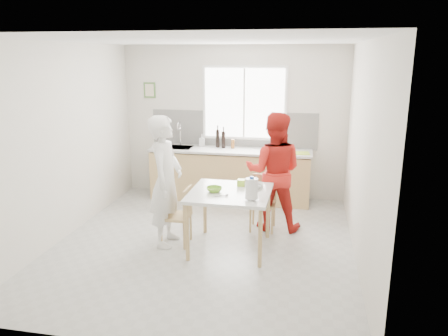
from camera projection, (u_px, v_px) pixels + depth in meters
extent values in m
plane|color=#B7B7B2|center=(204.00, 243.00, 6.03)|extent=(4.50, 4.50, 0.00)
plane|color=silver|center=(233.00, 122.00, 7.82)|extent=(4.00, 0.00, 4.00)
plane|color=silver|center=(137.00, 204.00, 3.55)|extent=(4.00, 0.00, 4.00)
plane|color=silver|center=(64.00, 142.00, 6.06)|extent=(0.00, 4.50, 4.50)
plane|color=silver|center=(363.00, 155.00, 5.31)|extent=(0.00, 4.50, 4.50)
plane|color=white|center=(202.00, 40.00, 5.35)|extent=(4.50, 4.50, 0.00)
cube|color=white|center=(244.00, 103.00, 7.68)|extent=(1.50, 0.03, 1.30)
cube|color=white|center=(244.00, 103.00, 7.66)|extent=(1.40, 0.02, 1.20)
cube|color=white|center=(244.00, 103.00, 7.66)|extent=(0.03, 0.03, 1.20)
cube|color=white|center=(233.00, 129.00, 7.84)|extent=(3.00, 0.02, 0.65)
cube|color=#4F7D39|center=(150.00, 90.00, 7.96)|extent=(0.22, 0.02, 0.28)
cube|color=beige|center=(149.00, 90.00, 7.95)|extent=(0.16, 0.01, 0.22)
cube|color=tan|center=(230.00, 176.00, 7.77)|extent=(2.80, 0.60, 0.86)
cube|color=#3F3326|center=(230.00, 196.00, 7.87)|extent=(2.80, 0.54, 0.10)
cube|color=silver|center=(230.00, 150.00, 7.65)|extent=(2.84, 0.64, 0.04)
cube|color=#A5A5AA|center=(178.00, 148.00, 7.83)|extent=(0.50, 0.40, 0.03)
cylinder|color=silver|center=(180.00, 136.00, 7.93)|extent=(0.02, 0.02, 0.36)
torus|color=silver|center=(179.00, 126.00, 7.82)|extent=(0.02, 0.18, 0.18)
cube|color=white|center=(230.00, 193.00, 5.69)|extent=(1.05, 1.05, 0.04)
cylinder|color=tan|center=(187.00, 233.00, 5.45)|extent=(0.05, 0.05, 0.74)
cylinder|color=tan|center=(205.00, 209.00, 6.31)|extent=(0.05, 0.05, 0.74)
cylinder|color=tan|center=(260.00, 239.00, 5.27)|extent=(0.05, 0.05, 0.74)
cylinder|color=tan|center=(268.00, 213.00, 6.14)|extent=(0.05, 0.05, 0.74)
cube|color=tan|center=(176.00, 216.00, 5.93)|extent=(0.38, 0.38, 0.04)
cube|color=tan|center=(187.00, 202.00, 5.84)|extent=(0.03, 0.36, 0.39)
cylinder|color=tan|center=(169.00, 225.00, 6.16)|extent=(0.03, 0.03, 0.38)
cylinder|color=tan|center=(161.00, 234.00, 5.86)|extent=(0.03, 0.03, 0.38)
cylinder|color=tan|center=(191.00, 227.00, 6.10)|extent=(0.03, 0.03, 0.38)
cylinder|color=tan|center=(184.00, 236.00, 5.80)|extent=(0.03, 0.03, 0.38)
cube|color=tan|center=(263.00, 204.00, 6.43)|extent=(0.37, 0.37, 0.04)
cube|color=tan|center=(264.00, 187.00, 6.53)|extent=(0.35, 0.03, 0.39)
cylinder|color=tan|center=(250.00, 220.00, 6.36)|extent=(0.03, 0.03, 0.38)
cylinder|color=tan|center=(272.00, 222.00, 6.30)|extent=(0.03, 0.03, 0.38)
cylinder|color=tan|center=(253.00, 213.00, 6.66)|extent=(0.03, 0.03, 0.38)
cylinder|color=tan|center=(274.00, 214.00, 6.60)|extent=(0.03, 0.03, 0.38)
imported|color=white|center=(166.00, 181.00, 5.83)|extent=(0.43, 0.65, 1.78)
imported|color=red|center=(274.00, 172.00, 6.37)|extent=(0.85, 0.67, 1.74)
imported|color=#77B82A|center=(214.00, 189.00, 5.67)|extent=(0.20, 0.20, 0.06)
imported|color=silver|center=(256.00, 185.00, 5.86)|extent=(0.22, 0.22, 0.05)
cylinder|color=white|center=(252.00, 188.00, 5.32)|extent=(0.16, 0.16, 0.25)
cylinder|color=blue|center=(252.00, 178.00, 5.28)|extent=(0.05, 0.05, 0.03)
torus|color=white|center=(258.00, 187.00, 5.30)|extent=(0.12, 0.03, 0.12)
cube|color=#A2D531|center=(241.00, 183.00, 5.92)|extent=(0.10, 0.10, 0.09)
cylinder|color=#A5A5AA|center=(221.00, 196.00, 5.49)|extent=(0.15, 0.07, 0.01)
cube|color=#ADD030|center=(299.00, 153.00, 7.32)|extent=(0.38, 0.30, 0.01)
cylinder|color=black|center=(218.00, 138.00, 7.77)|extent=(0.07, 0.07, 0.32)
cylinder|color=black|center=(223.00, 140.00, 7.72)|extent=(0.07, 0.07, 0.30)
cylinder|color=brown|center=(233.00, 144.00, 7.70)|extent=(0.06, 0.06, 0.16)
imported|color=#999999|center=(202.00, 140.00, 7.88)|extent=(0.11, 0.11, 0.21)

